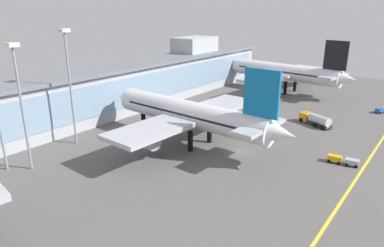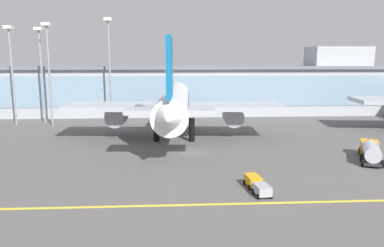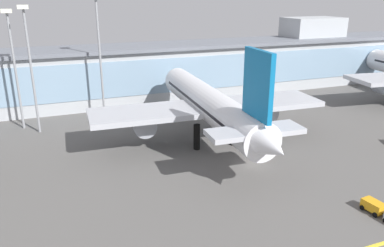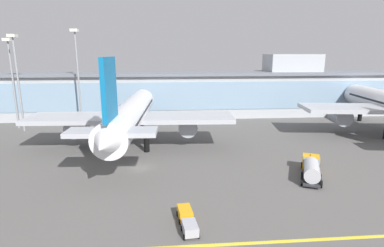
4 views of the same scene
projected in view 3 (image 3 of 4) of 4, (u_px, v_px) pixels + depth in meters
ground_plane at (254, 165)px, 58.54m from camera, size 205.93×205.93×0.00m
terminal_building at (174, 69)px, 94.77m from camera, size 150.09×14.00×18.44m
airliner_near_right at (210, 105)px, 65.74m from camera, size 41.21×48.21×18.36m
baggage_tug_near at (384, 212)px, 44.49m from camera, size 2.29×5.73×1.40m
apron_light_mast_west at (13, 52)px, 69.59m from camera, size 1.80×1.80×22.32m
apron_light_mast_centre at (29, 52)px, 67.37m from camera, size 1.80×1.80×23.07m
apron_light_mast_east at (99, 41)px, 75.29m from camera, size 1.80×1.80×24.63m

